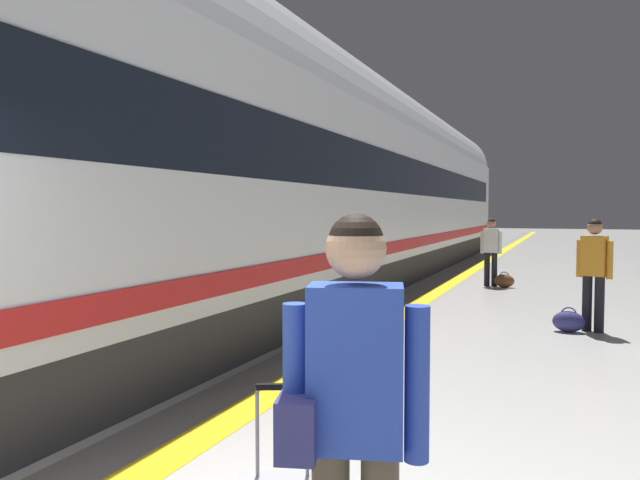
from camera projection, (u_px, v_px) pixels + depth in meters
name	position (u px, v px, depth m)	size (l,w,h in m)	color
safety_line_strip	(423.00, 300.00, 11.55)	(0.36, 80.00, 0.01)	yellow
tactile_edge_band	(406.00, 299.00, 11.68)	(0.65, 80.00, 0.01)	slate
high_speed_train	(300.00, 170.00, 11.27)	(2.94, 35.07, 4.97)	#38383D
traveller_foreground	(351.00, 411.00, 2.21)	(0.56, 0.39, 1.73)	brown
passenger_near	(594.00, 266.00, 8.55)	(0.48, 0.30, 1.62)	black
duffel_bag_near	(569.00, 321.00, 8.56)	(0.44, 0.26, 0.36)	navy
passenger_mid	(491.00, 247.00, 13.74)	(0.49, 0.21, 1.56)	black
duffel_bag_mid	(504.00, 281.00, 13.51)	(0.44, 0.26, 0.36)	brown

